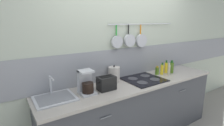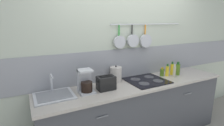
{
  "view_description": "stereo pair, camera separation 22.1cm",
  "coord_description": "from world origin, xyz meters",
  "px_view_note": "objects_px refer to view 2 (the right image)",
  "views": [
    {
      "loc": [
        -1.6,
        -1.8,
        1.76
      ],
      "look_at": [
        -0.42,
        0.0,
        1.24
      ],
      "focal_mm": 28.0,
      "sensor_mm": 36.0,
      "label": 1
    },
    {
      "loc": [
        -1.41,
        -1.91,
        1.76
      ],
      "look_at": [
        -0.42,
        0.0,
        1.24
      ],
      "focal_mm": 28.0,
      "sensor_mm": 36.0,
      "label": 2
    }
  ],
  "objects_px": {
    "kettle": "(116,74)",
    "bottle_vinegar": "(162,72)",
    "coffee_maker": "(85,83)",
    "toaster": "(106,83)",
    "bottle_olive_oil": "(174,71)",
    "bottle_sesame_oil": "(172,69)",
    "bottle_cooking_wine": "(167,71)",
    "bottle_dish_soap": "(178,69)"
  },
  "relations": [
    {
      "from": "kettle",
      "to": "bottle_vinegar",
      "type": "height_order",
      "value": "kettle"
    },
    {
      "from": "bottle_vinegar",
      "to": "bottle_olive_oil",
      "type": "distance_m",
      "value": 0.19
    },
    {
      "from": "coffee_maker",
      "to": "bottle_sesame_oil",
      "type": "distance_m",
      "value": 1.49
    },
    {
      "from": "coffee_maker",
      "to": "bottle_olive_oil",
      "type": "distance_m",
      "value": 1.44
    },
    {
      "from": "bottle_olive_oil",
      "to": "bottle_sesame_oil",
      "type": "xyz_separation_m",
      "value": [
        0.06,
        0.11,
        0.01
      ]
    },
    {
      "from": "coffee_maker",
      "to": "bottle_olive_oil",
      "type": "relative_size",
      "value": 1.42
    },
    {
      "from": "coffee_maker",
      "to": "toaster",
      "type": "bearing_deg",
      "value": -9.19
    },
    {
      "from": "toaster",
      "to": "bottle_dish_soap",
      "type": "height_order",
      "value": "bottle_dish_soap"
    },
    {
      "from": "bottle_cooking_wine",
      "to": "bottle_olive_oil",
      "type": "distance_m",
      "value": 0.11
    },
    {
      "from": "bottle_vinegar",
      "to": "bottle_sesame_oil",
      "type": "relative_size",
      "value": 0.65
    },
    {
      "from": "bottle_olive_oil",
      "to": "bottle_dish_soap",
      "type": "height_order",
      "value": "bottle_dish_soap"
    },
    {
      "from": "toaster",
      "to": "bottle_dish_soap",
      "type": "xyz_separation_m",
      "value": [
        1.31,
        0.03,
        0.01
      ]
    },
    {
      "from": "bottle_vinegar",
      "to": "bottle_cooking_wine",
      "type": "height_order",
      "value": "bottle_cooking_wine"
    },
    {
      "from": "coffee_maker",
      "to": "bottle_cooking_wine",
      "type": "xyz_separation_m",
      "value": [
        1.37,
        0.02,
        -0.03
      ]
    },
    {
      "from": "toaster",
      "to": "bottle_sesame_oil",
      "type": "bearing_deg",
      "value": 3.64
    },
    {
      "from": "toaster",
      "to": "bottle_vinegar",
      "type": "xyz_separation_m",
      "value": [
        1.04,
        0.1,
        -0.03
      ]
    },
    {
      "from": "bottle_vinegar",
      "to": "bottle_sesame_oil",
      "type": "xyz_separation_m",
      "value": [
        0.19,
        -0.02,
        0.03
      ]
    },
    {
      "from": "kettle",
      "to": "bottle_vinegar",
      "type": "xyz_separation_m",
      "value": [
        0.79,
        -0.1,
        -0.05
      ]
    },
    {
      "from": "bottle_olive_oil",
      "to": "bottle_dish_soap",
      "type": "distance_m",
      "value": 0.15
    },
    {
      "from": "kettle",
      "to": "toaster",
      "type": "bearing_deg",
      "value": -142.27
    },
    {
      "from": "coffee_maker",
      "to": "kettle",
      "type": "distance_m",
      "value": 0.53
    },
    {
      "from": "bottle_vinegar",
      "to": "bottle_dish_soap",
      "type": "bearing_deg",
      "value": -14.87
    },
    {
      "from": "bottle_olive_oil",
      "to": "bottle_sesame_oil",
      "type": "relative_size",
      "value": 0.94
    },
    {
      "from": "kettle",
      "to": "bottle_cooking_wine",
      "type": "xyz_separation_m",
      "value": [
        0.86,
        -0.14,
        -0.02
      ]
    },
    {
      "from": "bottle_vinegar",
      "to": "coffee_maker",
      "type": "bearing_deg",
      "value": -177.56
    },
    {
      "from": "toaster",
      "to": "bottle_vinegar",
      "type": "bearing_deg",
      "value": 5.37
    },
    {
      "from": "bottle_olive_oil",
      "to": "bottle_vinegar",
      "type": "bearing_deg",
      "value": 135.18
    },
    {
      "from": "coffee_maker",
      "to": "bottle_sesame_oil",
      "type": "bearing_deg",
      "value": 1.39
    },
    {
      "from": "bottle_sesame_oil",
      "to": "bottle_dish_soap",
      "type": "distance_m",
      "value": 0.09
    },
    {
      "from": "bottle_cooking_wine",
      "to": "bottle_sesame_oil",
      "type": "bearing_deg",
      "value": 9.01
    },
    {
      "from": "bottle_cooking_wine",
      "to": "bottle_vinegar",
      "type": "bearing_deg",
      "value": 151.12
    },
    {
      "from": "toaster",
      "to": "kettle",
      "type": "distance_m",
      "value": 0.32
    },
    {
      "from": "bottle_olive_oil",
      "to": "bottle_dish_soap",
      "type": "relative_size",
      "value": 0.94
    },
    {
      "from": "kettle",
      "to": "bottle_dish_soap",
      "type": "relative_size",
      "value": 1.14
    },
    {
      "from": "toaster",
      "to": "bottle_dish_soap",
      "type": "relative_size",
      "value": 1.12
    },
    {
      "from": "bottle_cooking_wine",
      "to": "coffee_maker",
      "type": "bearing_deg",
      "value": -179.3
    },
    {
      "from": "coffee_maker",
      "to": "bottle_olive_oil",
      "type": "bearing_deg",
      "value": -2.98
    },
    {
      "from": "toaster",
      "to": "kettle",
      "type": "height_order",
      "value": "kettle"
    },
    {
      "from": "kettle",
      "to": "bottle_olive_oil",
      "type": "height_order",
      "value": "kettle"
    },
    {
      "from": "toaster",
      "to": "bottle_olive_oil",
      "type": "distance_m",
      "value": 1.17
    },
    {
      "from": "toaster",
      "to": "bottle_sesame_oil",
      "type": "height_order",
      "value": "bottle_sesame_oil"
    },
    {
      "from": "bottle_dish_soap",
      "to": "bottle_olive_oil",
      "type": "bearing_deg",
      "value": -156.33
    }
  ]
}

